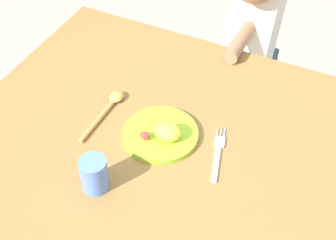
{
  "coord_description": "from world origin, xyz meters",
  "views": [
    {
      "loc": [
        0.3,
        -0.79,
        1.74
      ],
      "look_at": [
        -0.11,
        0.08,
        0.77
      ],
      "focal_mm": 52.44,
      "sensor_mm": 36.0,
      "label": 1
    }
  ],
  "objects_px": {
    "plate": "(162,134)",
    "person": "(249,65)",
    "spoon": "(108,107)",
    "fork": "(218,154)",
    "drinking_cup": "(94,174)"
  },
  "relations": [
    {
      "from": "plate",
      "to": "spoon",
      "type": "bearing_deg",
      "value": 170.2
    },
    {
      "from": "plate",
      "to": "spoon",
      "type": "distance_m",
      "value": 0.19
    },
    {
      "from": "spoon",
      "to": "person",
      "type": "relative_size",
      "value": 0.22
    },
    {
      "from": "drinking_cup",
      "to": "person",
      "type": "xyz_separation_m",
      "value": [
        0.13,
        0.86,
        -0.24
      ]
    },
    {
      "from": "person",
      "to": "drinking_cup",
      "type": "bearing_deg",
      "value": 81.48
    },
    {
      "from": "plate",
      "to": "drinking_cup",
      "type": "relative_size",
      "value": 2.23
    },
    {
      "from": "plate",
      "to": "person",
      "type": "height_order",
      "value": "person"
    },
    {
      "from": "plate",
      "to": "fork",
      "type": "relative_size",
      "value": 1.12
    },
    {
      "from": "plate",
      "to": "drinking_cup",
      "type": "bearing_deg",
      "value": -109.05
    },
    {
      "from": "spoon",
      "to": "person",
      "type": "distance_m",
      "value": 0.69
    },
    {
      "from": "drinking_cup",
      "to": "person",
      "type": "height_order",
      "value": "person"
    },
    {
      "from": "spoon",
      "to": "person",
      "type": "bearing_deg",
      "value": -21.48
    },
    {
      "from": "plate",
      "to": "spoon",
      "type": "height_order",
      "value": "plate"
    },
    {
      "from": "plate",
      "to": "person",
      "type": "relative_size",
      "value": 0.2
    },
    {
      "from": "fork",
      "to": "drinking_cup",
      "type": "xyz_separation_m",
      "value": [
        -0.24,
        -0.23,
        0.04
      ]
    }
  ]
}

